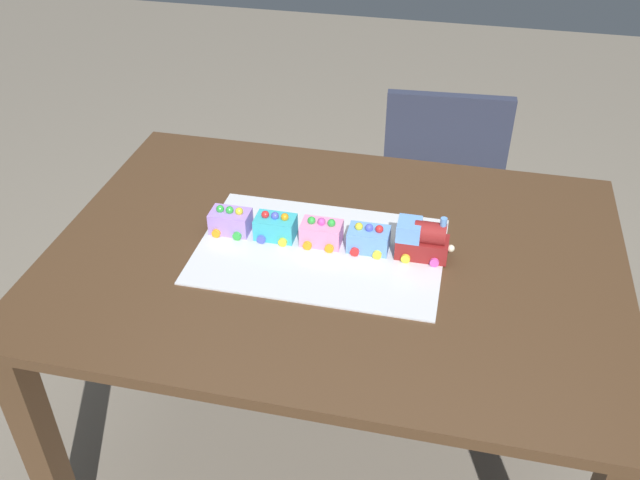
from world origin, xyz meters
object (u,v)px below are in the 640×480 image
(cake_car_caboose_sky_blue, at_px, (369,239))
(cake_car_flatbed_turquoise, at_px, (275,227))
(cake_locomotive, at_px, (422,240))
(cake_car_gondola_bubblegum, at_px, (321,233))
(cake_car_tanker_lavender, at_px, (231,221))
(dining_table, at_px, (335,285))
(chair, at_px, (440,183))

(cake_car_caboose_sky_blue, height_order, cake_car_flatbed_turquoise, same)
(cake_locomotive, height_order, cake_car_gondola_bubblegum, cake_locomotive)
(cake_car_gondola_bubblegum, relative_size, cake_car_tanker_lavender, 1.00)
(dining_table, xyz_separation_m, cake_car_gondola_bubblegum, (0.04, -0.02, 0.14))
(cake_locomotive, bearing_deg, dining_table, 6.75)
(cake_locomotive, xyz_separation_m, cake_car_caboose_sky_blue, (0.13, -0.00, -0.02))
(cake_car_caboose_sky_blue, distance_m, cake_car_gondola_bubblegum, 0.12)
(cake_car_flatbed_turquoise, height_order, cake_car_tanker_lavender, same)
(cake_car_caboose_sky_blue, relative_size, cake_car_flatbed_turquoise, 1.00)
(cake_locomotive, xyz_separation_m, cake_car_gondola_bubblegum, (0.25, -0.00, -0.02))
(cake_locomotive, bearing_deg, cake_car_flatbed_turquoise, -0.00)
(dining_table, relative_size, cake_locomotive, 10.00)
(chair, height_order, cake_car_tanker_lavender, chair)
(cake_car_gondola_bubblegum, bearing_deg, cake_car_caboose_sky_blue, 180.00)
(dining_table, distance_m, chair, 0.87)
(cake_locomotive, distance_m, cake_car_tanker_lavender, 0.48)
(dining_table, distance_m, cake_car_gondola_bubblegum, 0.15)
(cake_car_flatbed_turquoise, xyz_separation_m, cake_car_tanker_lavender, (0.12, 0.00, 0.00))
(cake_locomotive, xyz_separation_m, cake_car_flatbed_turquoise, (0.36, -0.00, -0.02))
(cake_car_caboose_sky_blue, distance_m, cake_car_flatbed_turquoise, 0.24)
(cake_car_caboose_sky_blue, relative_size, cake_car_tanker_lavender, 1.00)
(cake_car_caboose_sky_blue, xyz_separation_m, cake_car_tanker_lavender, (0.35, 0.00, 0.00))
(cake_locomotive, relative_size, cake_car_tanker_lavender, 1.40)
(dining_table, xyz_separation_m, chair, (-0.21, -0.83, -0.16))
(chair, relative_size, cake_car_flatbed_turquoise, 8.60)
(cake_car_caboose_sky_blue, bearing_deg, cake_car_flatbed_turquoise, 0.00)
(cake_car_tanker_lavender, bearing_deg, cake_car_flatbed_turquoise, 180.00)
(cake_car_tanker_lavender, bearing_deg, cake_locomotive, 180.00)
(chair, relative_size, cake_car_tanker_lavender, 8.60)
(chair, distance_m, cake_car_gondola_bubblegum, 0.90)
(chair, height_order, cake_car_caboose_sky_blue, chair)
(cake_car_gondola_bubblegum, xyz_separation_m, cake_car_flatbed_turquoise, (0.12, 0.00, 0.00))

